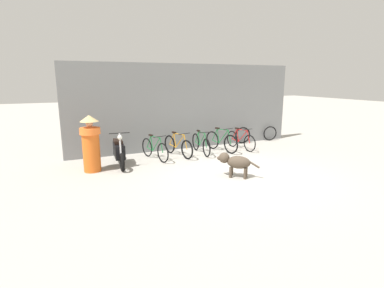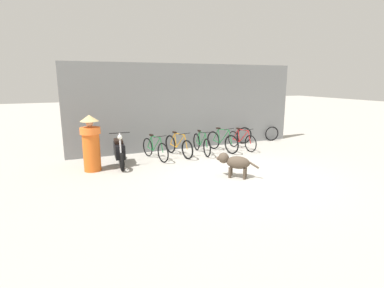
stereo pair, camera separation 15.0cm
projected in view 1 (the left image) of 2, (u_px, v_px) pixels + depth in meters
name	position (u px, v px, depth m)	size (l,w,h in m)	color
ground_plane	(242.00, 174.00, 8.26)	(60.00, 60.00, 0.00)	#ADA89E
shop_wall_back	(188.00, 107.00, 11.18)	(8.88, 0.20, 3.12)	slate
bicycle_0	(155.00, 149.00, 9.74)	(0.51, 1.58, 0.83)	black
bicycle_1	(178.00, 146.00, 10.18)	(0.51, 1.66, 0.84)	black
bicycle_2	(201.00, 144.00, 10.53)	(0.46, 1.66, 0.83)	black
bicycle_3	(221.00, 142.00, 10.84)	(0.54, 1.58, 0.88)	black
bicycle_4	(241.00, 140.00, 11.17)	(0.46, 1.60, 0.81)	black
motorcycle	(119.00, 151.00, 9.10)	(0.58, 1.93, 1.07)	black
stray_dog	(235.00, 162.00, 7.97)	(0.92, 0.87, 0.65)	#4C3F33
person_in_robes	(91.00, 143.00, 8.39)	(0.64, 0.64, 1.61)	orange
spare_tire_left	(270.00, 133.00, 12.74)	(0.61, 0.15, 0.61)	black
spare_tire_right	(243.00, 135.00, 12.16)	(0.68, 0.12, 0.67)	black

